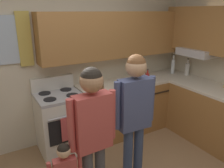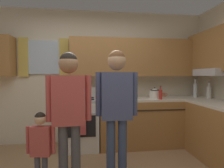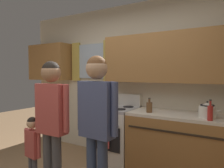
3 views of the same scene
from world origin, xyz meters
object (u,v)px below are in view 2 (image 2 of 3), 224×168
Objects in this scene: stove_oven at (81,122)px; adult_holding_child at (69,105)px; bottle_sauce_red at (161,94)px; adult_in_plaid at (117,101)px; bottle_tall_clear at (195,90)px; bottle_milk_white at (209,92)px; cup_terracotta at (164,95)px; bottle_squat_brown at (116,95)px; stovetop_kettle at (155,93)px; small_child at (41,144)px.

stove_oven is 0.70× the size of adult_holding_child.
adult_in_plaid is at bearing -134.87° from bottle_sauce_red.
adult_holding_child is at bearing -170.16° from adult_in_plaid.
bottle_tall_clear is 1.17× the size of bottle_milk_white.
adult_in_plaid reaches higher than cup_terracotta.
adult_holding_child is (-0.07, -1.28, 0.53)m from stove_oven.
adult_in_plaid reaches higher than bottle_milk_white.
cup_terracotta is 1.76m from adult_in_plaid.
bottle_squat_brown is at bearing 58.96° from adult_holding_child.
stovetop_kettle reaches higher than cup_terracotta.
bottle_milk_white is 2.98m from small_child.
adult_holding_child reaches higher than bottle_tall_clear.
bottle_milk_white is at bearing -25.42° from cup_terracotta.
bottle_tall_clear is 1.34× the size of stovetop_kettle.
stove_oven is 4.48× the size of bottle_sauce_red.
adult_holding_child is at bearing -150.72° from bottle_tall_clear.
bottle_squat_brown is at bearing 177.19° from bottle_milk_white.
bottle_squat_brown is 0.80m from bottle_sauce_red.
bottle_tall_clear is (2.24, 0.02, 0.57)m from stove_oven.
bottle_tall_clear reaches higher than small_child.
bottle_sauce_red is (0.79, -0.11, 0.02)m from bottle_squat_brown.
adult_in_plaid is at bearing 9.84° from adult_holding_child.
small_child is (-0.85, -0.12, -0.44)m from adult_in_plaid.
bottle_tall_clear is at bearing -10.85° from cup_terracotta.
stove_oven is 1.47m from stovetop_kettle.
bottle_squat_brown is 0.84× the size of bottle_sauce_red.
small_child is at bearing -153.17° from bottle_tall_clear.
stovetop_kettle is at bearing 39.60° from adult_holding_child.
bottle_sauce_red is at bearing 45.13° from adult_in_plaid.
cup_terracotta is 0.36m from stovetop_kettle.
bottle_tall_clear is 2.96m from small_child.
cup_terracotta reaches higher than small_child.
bottle_sauce_red is 0.90× the size of stovetop_kettle.
bottle_tall_clear is 1.79× the size of bottle_squat_brown.
stovetop_kettle is (-0.05, 0.15, 0.00)m from bottle_sauce_red.
bottle_milk_white is 2.12m from adult_in_plaid.
bottle_tall_clear reaches higher than cup_terracotta.
bottle_milk_white is at bearing 23.56° from adult_holding_child.
cup_terracotta is 0.07× the size of adult_holding_child.
bottle_tall_clear is 0.39× the size of small_child.
adult_in_plaid reaches higher than bottle_sauce_red.
adult_in_plaid is at bearing 8.11° from small_child.
bottle_squat_brown is (-1.62, -0.14, -0.06)m from bottle_tall_clear.
stovetop_kettle is at bearing -141.59° from cup_terracotta.
cup_terracotta is (-0.59, 0.11, -0.10)m from bottle_tall_clear.
adult_in_plaid is (-0.14, -1.05, 0.05)m from bottle_squat_brown.
bottle_squat_brown is 1.06m from cup_terracotta.
cup_terracotta is (-0.73, 0.34, -0.08)m from bottle_milk_white.
bottle_milk_white reaches higher than stovetop_kettle.
stove_oven is 1.39m from adult_in_plaid.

